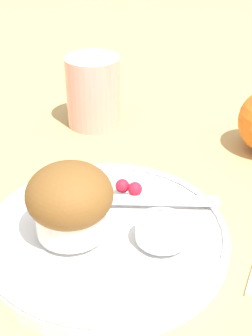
{
  "coord_description": "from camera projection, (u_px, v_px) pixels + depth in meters",
  "views": [
    {
      "loc": [
        0.18,
        -0.32,
        0.32
      ],
      "look_at": [
        0.02,
        0.06,
        0.06
      ],
      "focal_mm": 50.0,
      "sensor_mm": 36.0,
      "label": 1
    }
  ],
  "objects": [
    {
      "name": "ground_plane",
      "position": [
        91.0,
        237.0,
        0.48
      ],
      "size": [
        3.0,
        3.0,
        0.0
      ],
      "primitive_type": "plane",
      "color": "tan"
    },
    {
      "name": "berry_pair",
      "position": [
        129.0,
        187.0,
        0.51
      ],
      "size": [
        0.03,
        0.02,
        0.02
      ],
      "color": "#B7192D",
      "rests_on": "plate"
    },
    {
      "name": "butter_knife",
      "position": [
        126.0,
        200.0,
        0.5
      ],
      "size": [
        0.19,
        0.09,
        0.0
      ],
      "rotation": [
        0.0,
        0.0,
        0.37
      ],
      "color": "#B7B7BC",
      "rests_on": "plate"
    },
    {
      "name": "cream_ramekin",
      "position": [
        162.0,
        230.0,
        0.44
      ],
      "size": [
        0.05,
        0.05,
        0.02
      ],
      "color": "silver",
      "rests_on": "plate"
    },
    {
      "name": "juice_glass",
      "position": [
        93.0,
        92.0,
        0.67
      ],
      "size": [
        0.08,
        0.08,
        0.1
      ],
      "color": "#E5998C",
      "rests_on": "ground_plane"
    },
    {
      "name": "muffin",
      "position": [
        70.0,
        201.0,
        0.44
      ],
      "size": [
        0.08,
        0.08,
        0.07
      ],
      "color": "silver",
      "rests_on": "plate"
    },
    {
      "name": "plate",
      "position": [
        107.0,
        233.0,
        0.47
      ],
      "size": [
        0.25,
        0.25,
        0.02
      ],
      "color": "white",
      "rests_on": "ground_plane"
    }
  ]
}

